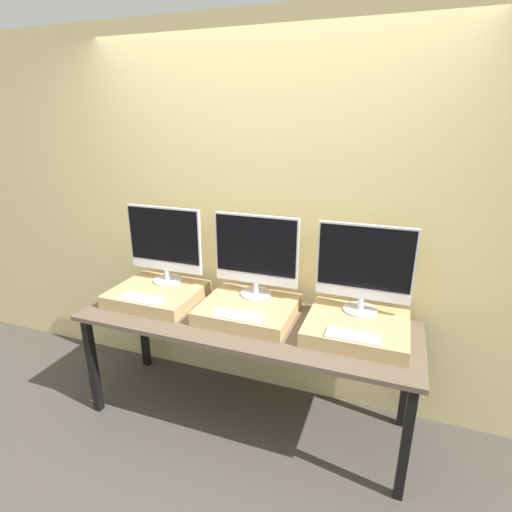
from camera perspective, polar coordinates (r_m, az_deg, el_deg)
ground_plane at (r=2.78m, az=-4.41°, el=-26.36°), size 12.00×12.00×0.00m
wall_back at (r=2.75m, az=1.58°, el=4.87°), size 8.00×0.04×2.60m
workbench at (r=2.61m, az=-1.56°, el=-10.33°), size 2.15×0.71×0.76m
wooden_riser_left at (r=2.90m, az=-13.93°, el=-5.27°), size 0.59×0.52×0.09m
monitor_left at (r=2.90m, az=-12.91°, el=1.88°), size 0.57×0.21×0.55m
keyboard_left at (r=2.74m, az=-16.19°, el=-5.82°), size 0.30×0.12×0.01m
wooden_riser_center at (r=2.61m, az=-1.10°, el=-7.61°), size 0.59×0.52×0.09m
monitor_center at (r=2.60m, az=-0.01°, el=0.36°), size 0.57×0.21×0.55m
keyboard_center at (r=2.43m, az=-2.74°, el=-8.45°), size 0.30×0.12×0.01m
wooden_riser_right at (r=2.47m, az=14.18°, el=-9.87°), size 0.59×0.52×0.09m
monitor_right at (r=2.46m, az=15.20°, el=-1.44°), size 0.57×0.21×0.55m
keyboard_right at (r=2.28m, az=13.72°, el=-11.00°), size 0.30×0.12×0.01m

